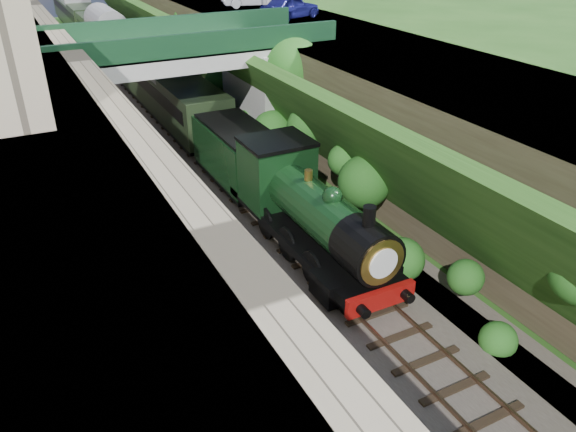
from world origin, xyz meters
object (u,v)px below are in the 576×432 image
object	(u,v)px
car_blue	(290,7)
locomotive	(310,213)
tender	(238,157)
road_bridge	(192,82)
tree	(293,73)

from	to	relation	value
car_blue	locomotive	bearing A→B (deg)	134.94
locomotive	tender	xyz separation A→B (m)	(-0.00, 7.36, -0.27)
car_blue	tender	bearing A→B (deg)	121.28
car_blue	locomotive	size ratio (longest dim) A/B	0.43
car_blue	locomotive	world-z (taller)	car_blue
locomotive	tender	bearing A→B (deg)	90.00
road_bridge	tree	xyz separation A→B (m)	(4.97, -2.89, 0.57)
road_bridge	locomotive	distance (m)	13.46
road_bridge	locomotive	bearing A→B (deg)	-88.90
car_blue	locomotive	distance (m)	20.18
road_bridge	car_blue	size ratio (longest dim) A/B	3.60
car_blue	tender	world-z (taller)	car_blue
road_bridge	tree	distance (m)	5.78
tree	tender	world-z (taller)	tree
car_blue	tree	bearing A→B (deg)	133.95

